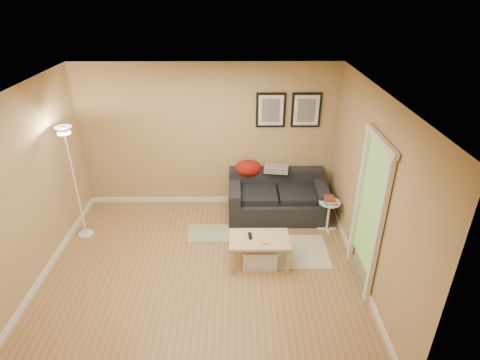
{
  "coord_description": "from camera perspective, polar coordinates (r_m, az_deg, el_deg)",
  "views": [
    {
      "loc": [
        0.51,
        -4.41,
        3.76
      ],
      "look_at": [
        0.55,
        0.85,
        1.05
      ],
      "focal_mm": 29.12,
      "sensor_mm": 36.0,
      "label": 1
    }
  ],
  "objects": [
    {
      "name": "red_throw",
      "position": [
        6.95,
        1.22,
        1.76
      ],
      "size": [
        0.48,
        0.36,
        0.28
      ],
      "primitive_type": null,
      "color": "#AE1D10",
      "rests_on": "sofa"
    },
    {
      "name": "green_runner",
      "position": [
        6.56,
        -4.53,
        -7.78
      ],
      "size": [
        0.7,
        0.5,
        0.01
      ],
      "primitive_type": "cube",
      "color": "#668C4C",
      "rests_on": "ground"
    },
    {
      "name": "wall_left",
      "position": [
        5.76,
        -29.05,
        -1.77
      ],
      "size": [
        0.0,
        4.0,
        4.0
      ],
      "primitive_type": "plane",
      "rotation": [
        1.57,
        0.0,
        1.57
      ],
      "color": "tan",
      "rests_on": "ground"
    },
    {
      "name": "ceiling",
      "position": [
        4.59,
        -6.97,
        12.4
      ],
      "size": [
        4.5,
        4.5,
        0.0
      ],
      "primitive_type": "plane",
      "rotation": [
        3.14,
        0.0,
        0.0
      ],
      "color": "white",
      "rests_on": "wall_back"
    },
    {
      "name": "plaid_throw",
      "position": [
        6.93,
        5.33,
        1.66
      ],
      "size": [
        0.45,
        0.32,
        0.1
      ],
      "primitive_type": null,
      "rotation": [
        0.0,
        0.0,
        -0.14
      ],
      "color": "tan",
      "rests_on": "sofa"
    },
    {
      "name": "baseboard_left",
      "position": [
        6.39,
        -26.42,
        -11.63
      ],
      "size": [
        0.02,
        4.0,
        0.1
      ],
      "primitive_type": "cube",
      "color": "white",
      "rests_on": "ground"
    },
    {
      "name": "framed_print_right",
      "position": [
        6.78,
        9.67,
        10.08
      ],
      "size": [
        0.5,
        0.04,
        0.6
      ],
      "primitive_type": null,
      "color": "black",
      "rests_on": "wall_back"
    },
    {
      "name": "baseboard_back",
      "position": [
        7.42,
        -4.32,
        -2.84
      ],
      "size": [
        4.5,
        0.02,
        0.1
      ],
      "primitive_type": "cube",
      "color": "white",
      "rests_on": "ground"
    },
    {
      "name": "book_stack",
      "position": [
        6.5,
        13.03,
        -2.82
      ],
      "size": [
        0.21,
        0.27,
        0.08
      ],
      "primitive_type": null,
      "rotation": [
        0.0,
        0.0,
        -0.09
      ],
      "color": "teal",
      "rests_on": "side_table"
    },
    {
      "name": "wall_right",
      "position": [
        5.34,
        18.64,
        -1.74
      ],
      "size": [
        0.0,
        4.0,
        4.0
      ],
      "primitive_type": "plane",
      "rotation": [
        1.57,
        0.0,
        -1.57
      ],
      "color": "tan",
      "rests_on": "ground"
    },
    {
      "name": "side_table",
      "position": [
        6.66,
        12.8,
        -5.14
      ],
      "size": [
        0.35,
        0.35,
        0.54
      ],
      "primitive_type": null,
      "color": "white",
      "rests_on": "ground"
    },
    {
      "name": "remote_control",
      "position": [
        5.72,
        1.49,
        -8.18
      ],
      "size": [
        0.06,
        0.16,
        0.02
      ],
      "primitive_type": "cube",
      "rotation": [
        0.0,
        0.0,
        0.08
      ],
      "color": "black",
      "rests_on": "coffee_table"
    },
    {
      "name": "doorway",
      "position": [
        5.34,
        18.16,
        -5.11
      ],
      "size": [
        0.12,
        1.01,
        2.13
      ],
      "primitive_type": null,
      "color": "white",
      "rests_on": "ground"
    },
    {
      "name": "area_rug",
      "position": [
        6.19,
        6.93,
        -10.32
      ],
      "size": [
        1.25,
        0.85,
        0.01
      ],
      "primitive_type": "cube",
      "color": "beige",
      "rests_on": "ground"
    },
    {
      "name": "floor",
      "position": [
        5.82,
        -5.5,
        -13.16
      ],
      "size": [
        4.5,
        4.5,
        0.0
      ],
      "primitive_type": "plane",
      "color": "#A37746",
      "rests_on": "ground"
    },
    {
      "name": "sofa",
      "position": [
        6.87,
        5.5,
        -2.38
      ],
      "size": [
        1.7,
        0.9,
        0.75
      ],
      "primitive_type": null,
      "color": "black",
      "rests_on": "ground"
    },
    {
      "name": "floor_lamp",
      "position": [
        6.56,
        -22.9,
        -0.99
      ],
      "size": [
        0.25,
        0.25,
        1.89
      ],
      "primitive_type": null,
      "color": "white",
      "rests_on": "ground"
    },
    {
      "name": "wall_front",
      "position": [
        3.48,
        -9.19,
        -18.18
      ],
      "size": [
        4.5,
        0.0,
        4.5
      ],
      "primitive_type": "plane",
      "rotation": [
        -1.57,
        0.0,
        0.0
      ],
      "color": "tan",
      "rests_on": "ground"
    },
    {
      "name": "coffee_table",
      "position": [
        5.82,
        2.81,
        -10.29
      ],
      "size": [
        0.93,
        0.64,
        0.43
      ],
      "primitive_type": null,
      "rotation": [
        0.0,
        0.0,
        0.14
      ],
      "color": "#E3BB8A",
      "rests_on": "ground"
    },
    {
      "name": "baseboard_right",
      "position": [
        6.02,
        16.76,
        -12.21
      ],
      "size": [
        0.02,
        4.0,
        0.1
      ],
      "primitive_type": "cube",
      "color": "white",
      "rests_on": "ground"
    },
    {
      "name": "storage_bin",
      "position": [
        5.83,
        2.87,
        -10.96
      ],
      "size": [
        0.52,
        0.38,
        0.32
      ],
      "primitive_type": null,
      "color": "white",
      "rests_on": "ground"
    },
    {
      "name": "framed_print_left",
      "position": [
        6.7,
        4.53,
        10.17
      ],
      "size": [
        0.5,
        0.04,
        0.6
      ],
      "primitive_type": null,
      "color": "black",
      "rests_on": "wall_back"
    },
    {
      "name": "tape_roll",
      "position": [
        5.59,
        3.62,
        -9.15
      ],
      "size": [
        0.07,
        0.07,
        0.03
      ],
      "primitive_type": "cylinder",
      "color": "yellow",
      "rests_on": "coffee_table"
    },
    {
      "name": "wall_back",
      "position": [
        6.89,
        -4.68,
        6.23
      ],
      "size": [
        4.5,
        0.0,
        4.5
      ],
      "primitive_type": "plane",
      "rotation": [
        1.57,
        0.0,
        0.0
      ],
      "color": "tan",
      "rests_on": "ground"
    }
  ]
}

